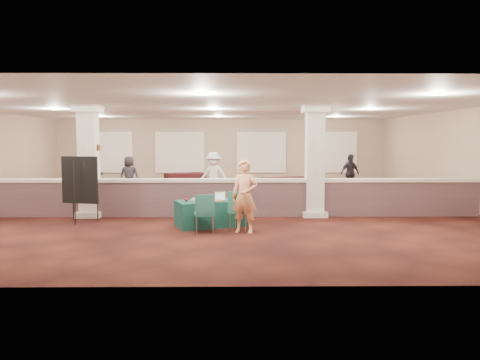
{
  "coord_description": "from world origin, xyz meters",
  "views": [
    {
      "loc": [
        0.69,
        -14.95,
        2.24
      ],
      "look_at": [
        0.84,
        -2.0,
        1.11
      ],
      "focal_mm": 35.0,
      "sensor_mm": 36.0,
      "label": 1
    }
  ],
  "objects_px": {
    "near_table": "(211,213)",
    "attendee_d": "(129,176)",
    "conf_chair_side": "(205,210)",
    "attendee_c": "(350,173)",
    "conf_chair_main": "(239,207)",
    "far_table_back_center": "(185,181)",
    "woman": "(245,196)",
    "attendee_a": "(94,175)",
    "far_table_back_left": "(71,188)",
    "far_table_front_right": "(403,194)",
    "attendee_b": "(214,175)",
    "far_table_front_left": "(138,196)",
    "easel_board": "(80,181)",
    "far_table_back_right": "(287,187)",
    "far_table_front_center": "(220,189)"
  },
  "relations": [
    {
      "from": "easel_board",
      "to": "far_table_back_right",
      "type": "distance_m",
      "value": 8.46
    },
    {
      "from": "conf_chair_side",
      "to": "attendee_a",
      "type": "bearing_deg",
      "value": 115.41
    },
    {
      "from": "easel_board",
      "to": "far_table_back_right",
      "type": "relative_size",
      "value": 0.97
    },
    {
      "from": "easel_board",
      "to": "far_table_front_right",
      "type": "bearing_deg",
      "value": 33.32
    },
    {
      "from": "attendee_a",
      "to": "attendee_d",
      "type": "relative_size",
      "value": 0.98
    },
    {
      "from": "far_table_front_left",
      "to": "far_table_back_left",
      "type": "relative_size",
      "value": 1.1
    },
    {
      "from": "easel_board",
      "to": "attendee_c",
      "type": "distance_m",
      "value": 11.44
    },
    {
      "from": "conf_chair_side",
      "to": "attendee_a",
      "type": "distance_m",
      "value": 9.42
    },
    {
      "from": "conf_chair_main",
      "to": "attendee_b",
      "type": "distance_m",
      "value": 6.61
    },
    {
      "from": "conf_chair_side",
      "to": "attendee_c",
      "type": "height_order",
      "value": "attendee_c"
    },
    {
      "from": "far_table_front_right",
      "to": "attendee_c",
      "type": "xyz_separation_m",
      "value": [
        -0.96,
        3.55,
        0.46
      ]
    },
    {
      "from": "far_table_back_center",
      "to": "attendee_a",
      "type": "height_order",
      "value": "attendee_a"
    },
    {
      "from": "conf_chair_side",
      "to": "attendee_c",
      "type": "bearing_deg",
      "value": 50.32
    },
    {
      "from": "attendee_a",
      "to": "conf_chair_main",
      "type": "bearing_deg",
      "value": -83.63
    },
    {
      "from": "conf_chair_main",
      "to": "far_table_back_center",
      "type": "relative_size",
      "value": 0.56
    },
    {
      "from": "woman",
      "to": "far_table_front_left",
      "type": "relative_size",
      "value": 0.98
    },
    {
      "from": "attendee_c",
      "to": "far_table_front_left",
      "type": "bearing_deg",
      "value": 179.63
    },
    {
      "from": "attendee_b",
      "to": "far_table_front_center",
      "type": "bearing_deg",
      "value": 45.02
    },
    {
      "from": "woman",
      "to": "attendee_a",
      "type": "distance_m",
      "value": 9.87
    },
    {
      "from": "conf_chair_side",
      "to": "easel_board",
      "type": "xyz_separation_m",
      "value": [
        -3.42,
        1.48,
        0.58
      ]
    },
    {
      "from": "far_table_back_left",
      "to": "attendee_c",
      "type": "bearing_deg",
      "value": 7.0
    },
    {
      "from": "far_table_front_center",
      "to": "conf_chair_side",
      "type": "bearing_deg",
      "value": -91.3
    },
    {
      "from": "far_table_front_right",
      "to": "far_table_back_left",
      "type": "height_order",
      "value": "far_table_front_right"
    },
    {
      "from": "conf_chair_main",
      "to": "far_table_back_left",
      "type": "distance_m",
      "value": 9.47
    },
    {
      "from": "conf_chair_main",
      "to": "woman",
      "type": "xyz_separation_m",
      "value": [
        0.13,
        -0.19,
        0.3
      ]
    },
    {
      "from": "attendee_a",
      "to": "attendee_b",
      "type": "relative_size",
      "value": 0.89
    },
    {
      "from": "far_table_back_right",
      "to": "attendee_a",
      "type": "relative_size",
      "value": 1.19
    },
    {
      "from": "near_table",
      "to": "far_table_back_right",
      "type": "height_order",
      "value": "far_table_back_right"
    },
    {
      "from": "far_table_front_left",
      "to": "easel_board",
      "type": "bearing_deg",
      "value": -108.59
    },
    {
      "from": "far_table_front_right",
      "to": "attendee_a",
      "type": "height_order",
      "value": "attendee_a"
    },
    {
      "from": "easel_board",
      "to": "attendee_a",
      "type": "relative_size",
      "value": 1.15
    },
    {
      "from": "attendee_a",
      "to": "far_table_front_right",
      "type": "bearing_deg",
      "value": -45.24
    },
    {
      "from": "woman",
      "to": "far_table_back_right",
      "type": "bearing_deg",
      "value": 94.66
    },
    {
      "from": "conf_chair_side",
      "to": "far_table_front_right",
      "type": "relative_size",
      "value": 0.54
    },
    {
      "from": "near_table",
      "to": "conf_chair_main",
      "type": "xyz_separation_m",
      "value": [
        0.73,
        -0.68,
        0.25
      ]
    },
    {
      "from": "attendee_d",
      "to": "far_table_back_center",
      "type": "bearing_deg",
      "value": -122.3
    },
    {
      "from": "woman",
      "to": "far_table_back_left",
      "type": "xyz_separation_m",
      "value": [
        -6.63,
        7.07,
        -0.55
      ]
    },
    {
      "from": "conf_chair_main",
      "to": "far_table_back_center",
      "type": "distance_m",
      "value": 10.08
    },
    {
      "from": "attendee_a",
      "to": "far_table_back_right",
      "type": "bearing_deg",
      "value": -36.54
    },
    {
      "from": "far_table_front_right",
      "to": "far_table_front_center",
      "type": "bearing_deg",
      "value": 162.8
    },
    {
      "from": "near_table",
      "to": "attendee_d",
      "type": "relative_size",
      "value": 1.1
    },
    {
      "from": "woman",
      "to": "attendee_c",
      "type": "distance_m",
      "value": 9.63
    },
    {
      "from": "far_table_front_right",
      "to": "attendee_d",
      "type": "bearing_deg",
      "value": 166.1
    },
    {
      "from": "conf_chair_main",
      "to": "far_table_back_right",
      "type": "relative_size",
      "value": 0.53
    },
    {
      "from": "far_table_back_left",
      "to": "far_table_back_center",
      "type": "height_order",
      "value": "far_table_back_center"
    },
    {
      "from": "conf_chair_side",
      "to": "far_table_back_center",
      "type": "bearing_deg",
      "value": 91.97
    },
    {
      "from": "conf_chair_side",
      "to": "far_table_front_left",
      "type": "distance_m",
      "value": 4.95
    },
    {
      "from": "far_table_back_left",
      "to": "far_table_back_center",
      "type": "bearing_deg",
      "value": 35.16
    },
    {
      "from": "conf_chair_side",
      "to": "far_table_back_center",
      "type": "xyz_separation_m",
      "value": [
        -1.53,
        10.1,
        -0.2
      ]
    },
    {
      "from": "conf_chair_side",
      "to": "far_table_back_left",
      "type": "distance_m",
      "value": 9.16
    }
  ]
}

